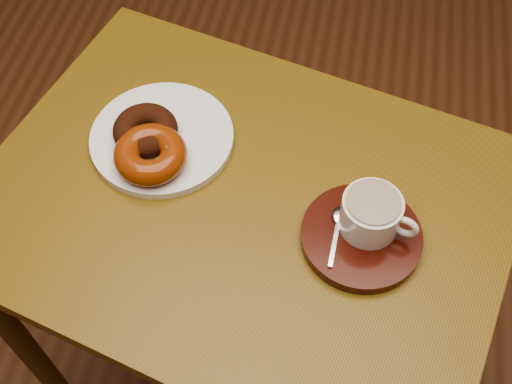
% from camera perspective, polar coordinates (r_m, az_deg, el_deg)
% --- Properties ---
extents(ground, '(6.00, 6.00, 0.00)m').
position_cam_1_polar(ground, '(1.56, 0.90, -10.94)').
color(ground, '#59311C').
rests_on(ground, ground).
extents(cafe_table, '(0.84, 0.71, 0.69)m').
position_cam_1_polar(cafe_table, '(0.99, -1.14, -4.04)').
color(cafe_table, brown).
rests_on(cafe_table, ground).
extents(donut_plate, '(0.29, 0.29, 0.01)m').
position_cam_1_polar(donut_plate, '(0.96, -8.35, 4.79)').
color(donut_plate, white).
rests_on(donut_plate, cafe_table).
extents(donut_cinnamon, '(0.10, 0.10, 0.03)m').
position_cam_1_polar(donut_cinnamon, '(0.94, -9.80, 5.44)').
color(donut_cinnamon, '#34150A').
rests_on(donut_cinnamon, donut_plate).
extents(donut_caramel, '(0.12, 0.12, 0.04)m').
position_cam_1_polar(donut_caramel, '(0.91, -9.38, 3.31)').
color(donut_caramel, '#85340E').
rests_on(donut_caramel, donut_plate).
extents(saucer, '(0.18, 0.18, 0.02)m').
position_cam_1_polar(saucer, '(0.86, 9.32, -3.96)').
color(saucer, '#350D07').
rests_on(saucer, cafe_table).
extents(coffee_cup, '(0.10, 0.08, 0.06)m').
position_cam_1_polar(coffee_cup, '(0.84, 10.25, -1.91)').
color(coffee_cup, white).
rests_on(coffee_cup, saucer).
extents(teaspoon, '(0.02, 0.10, 0.01)m').
position_cam_1_polar(teaspoon, '(0.86, 7.36, -2.50)').
color(teaspoon, silver).
rests_on(teaspoon, saucer).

